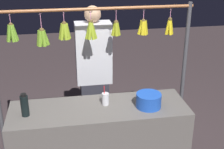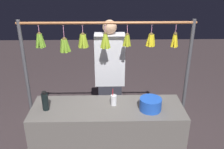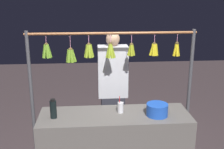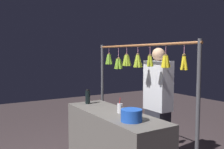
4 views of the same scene
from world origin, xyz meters
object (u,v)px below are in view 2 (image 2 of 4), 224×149
(blue_bucket, at_px, (151,104))
(drink_cup, at_px, (114,100))
(water_bottle, at_px, (45,101))
(vendor_person, at_px, (110,81))

(blue_bucket, bearing_deg, drink_cup, -15.51)
(water_bottle, bearing_deg, vendor_person, -133.34)
(water_bottle, relative_size, drink_cup, 1.12)
(water_bottle, bearing_deg, blue_bucket, 178.70)
(water_bottle, distance_m, blue_bucket, 1.18)
(water_bottle, xyz_separation_m, blue_bucket, (-1.18, 0.03, -0.04))
(blue_bucket, xyz_separation_m, vendor_person, (0.44, -0.80, -0.09))
(drink_cup, distance_m, vendor_person, 0.69)
(drink_cup, height_order, vendor_person, vendor_person)
(blue_bucket, relative_size, vendor_person, 0.14)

